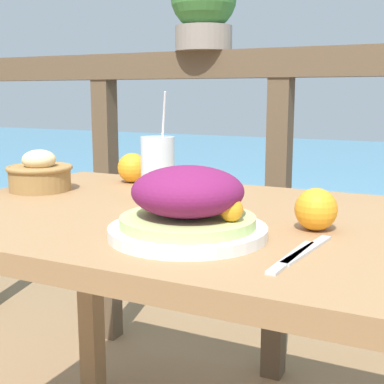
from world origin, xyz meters
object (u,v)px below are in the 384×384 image
object	(u,v)px
salad_plate	(188,207)
drink_glass	(158,169)
potted_plant	(204,6)
bread_basket	(40,174)

from	to	relation	value
salad_plate	drink_glass	xyz separation A→B (m)	(-0.20, 0.24, 0.02)
potted_plant	bread_basket	bearing A→B (deg)	-104.93
bread_basket	potted_plant	bearing A→B (deg)	75.07
potted_plant	salad_plate	bearing A→B (deg)	-66.57
salad_plate	potted_plant	world-z (taller)	potted_plant
drink_glass	potted_plant	bearing A→B (deg)	105.86
salad_plate	potted_plant	distance (m)	1.06
drink_glass	potted_plant	world-z (taller)	potted_plant
salad_plate	potted_plant	size ratio (longest dim) A/B	0.98
drink_glass	bread_basket	xyz separation A→B (m)	(-0.35, -0.01, -0.03)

